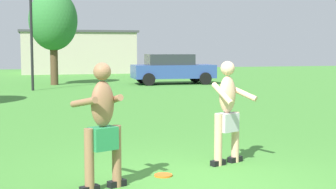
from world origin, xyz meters
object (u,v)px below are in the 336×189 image
object	(u,v)px
frisbee	(163,175)
player_near	(228,110)
car_blue_mid_lot	(172,68)
tree_right_field	(53,21)
player_in_green	(103,123)
lamp_post	(31,16)

from	to	relation	value
frisbee	player_near	bearing A→B (deg)	21.84
car_blue_mid_lot	tree_right_field	bearing A→B (deg)	170.57
frisbee	tree_right_field	distance (m)	19.63
player_in_green	tree_right_field	bearing A→B (deg)	89.32
car_blue_mid_lot	tree_right_field	world-z (taller)	tree_right_field
player_near	lamp_post	world-z (taller)	lamp_post
player_near	tree_right_field	bearing A→B (deg)	95.92
player_near	tree_right_field	xyz separation A→B (m)	(-1.95, 18.85, 2.40)
player_near	frisbee	size ratio (longest dim) A/B	6.21
frisbee	lamp_post	size ratio (longest dim) A/B	0.05
player_near	frisbee	distance (m)	1.58
lamp_post	car_blue_mid_lot	bearing A→B (deg)	17.28
player_near	car_blue_mid_lot	world-z (taller)	player_near
player_near	car_blue_mid_lot	bearing A→B (deg)	77.04
player_in_green	car_blue_mid_lot	xyz separation A→B (m)	(6.30, 18.80, -0.09)
tree_right_field	player_in_green	bearing A→B (deg)	-90.68
player_in_green	tree_right_field	xyz separation A→B (m)	(0.24, 19.80, 2.38)
player_near	player_in_green	xyz separation A→B (m)	(-2.19, -0.95, 0.02)
car_blue_mid_lot	lamp_post	distance (m)	7.90
player_in_green	car_blue_mid_lot	world-z (taller)	player_in_green
car_blue_mid_lot	tree_right_field	distance (m)	6.62
player_in_green	frisbee	bearing A→B (deg)	25.63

